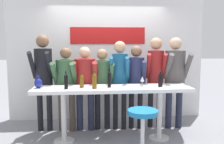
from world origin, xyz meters
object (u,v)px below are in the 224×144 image
at_px(wine_bottle_0, 94,80).
at_px(wine_bottle_1, 82,81).
at_px(person_left, 66,80).
at_px(person_center_left, 85,80).
at_px(person_center_right, 120,74).
at_px(person_rightmost, 175,73).
at_px(wine_bottle_3, 66,81).
at_px(wine_glass_0, 142,79).
at_px(tasting_table, 112,95).
at_px(person_far_left, 43,71).
at_px(wine_bottle_2, 109,79).
at_px(person_right, 136,77).
at_px(decorative_vase, 38,83).
at_px(wine_bottle_4, 160,79).
at_px(person_center, 102,80).
at_px(person_far_right, 156,71).
at_px(bar_stool, 143,125).

xyz_separation_m(wine_bottle_0, wine_bottle_1, (-0.21, 0.11, -0.02)).
distance_m(person_left, person_center_left, 0.36).
bearing_deg(person_center_right, wine_bottle_1, -134.89).
bearing_deg(wine_bottle_0, person_rightmost, 21.13).
relative_size(wine_bottle_3, wine_glass_0, 1.70).
distance_m(tasting_table, wine_bottle_1, 0.58).
xyz_separation_m(person_left, wine_bottle_1, (0.31, -0.53, 0.07)).
xyz_separation_m(person_left, person_center_right, (1.03, 0.00, 0.10)).
xyz_separation_m(person_far_left, person_rightmost, (2.54, -0.07, -0.05)).
xyz_separation_m(wine_bottle_1, wine_bottle_2, (0.47, -0.02, 0.03)).
height_order(person_right, wine_bottle_2, person_right).
relative_size(tasting_table, wine_bottle_3, 8.98).
bearing_deg(person_far_left, wine_bottle_3, -50.76).
relative_size(person_left, person_center_left, 0.99).
distance_m(person_right, wine_bottle_3, 1.45).
relative_size(person_right, decorative_vase, 7.48).
bearing_deg(wine_bottle_3, wine_bottle_4, 2.49).
height_order(tasting_table, person_center_right, person_center_right).
distance_m(person_far_left, wine_bottle_1, 0.94).
height_order(person_center, wine_bottle_0, person_center).
relative_size(person_left, person_rightmost, 0.90).
relative_size(person_right, person_rightmost, 0.91).
bearing_deg(person_center_right, wine_bottle_3, -137.91).
xyz_separation_m(wine_bottle_3, decorative_vase, (-0.47, 0.12, -0.05)).
bearing_deg(wine_bottle_1, person_left, 120.55).
bearing_deg(wine_bottle_4, person_far_right, 82.68).
relative_size(wine_bottle_3, wine_bottle_4, 1.13).
distance_m(tasting_table, wine_glass_0, 0.59).
relative_size(person_far_right, person_rightmost, 1.00).
xyz_separation_m(wine_bottle_1, wine_bottle_4, (1.35, -0.04, 0.01)).
relative_size(person_center, person_center_right, 0.91).
bearing_deg(wine_bottle_2, person_far_right, 32.02).
bearing_deg(wine_glass_0, wine_bottle_4, -10.71).
relative_size(tasting_table, person_far_right, 1.50).
bearing_deg(bar_stool, person_center, 113.38).
distance_m(person_center, person_right, 0.66).
distance_m(person_center, wine_bottle_3, 0.94).
distance_m(person_left, wine_glass_0, 1.45).
bearing_deg(wine_bottle_0, decorative_vase, 172.67).
bearing_deg(decorative_vase, wine_glass_0, 0.25).
bearing_deg(decorative_vase, tasting_table, -0.67).
bearing_deg(decorative_vase, person_far_left, 91.33).
distance_m(person_center_right, person_rightmost, 1.09).
bearing_deg(wine_glass_0, person_far_left, 162.64).
bearing_deg(wine_bottle_4, person_rightmost, 50.45).
xyz_separation_m(person_center_right, person_right, (0.32, 0.02, -0.07)).
bearing_deg(person_right, tasting_table, -121.82).
distance_m(person_center_left, wine_bottle_1, 0.55).
bearing_deg(decorative_vase, person_rightmost, 11.03).
bearing_deg(wine_glass_0, person_center_right, 123.19).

